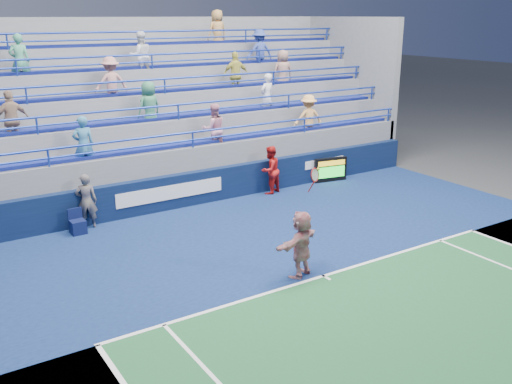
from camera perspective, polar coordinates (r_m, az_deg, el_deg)
ground at (r=13.74m, az=6.78°, el=-8.41°), size 120.00×120.00×0.00m
sponsor_wall at (r=18.65m, az=-5.89°, el=0.44°), size 18.00×0.32×1.10m
bleacher_stand at (r=21.73m, az=-10.55°, el=5.39°), size 18.00×5.60×6.13m
serve_speed_board at (r=21.25m, az=7.45°, el=2.22°), size 1.31×0.36×0.90m
judge_chair at (r=16.88m, az=-17.40°, el=-3.26°), size 0.42×0.42×0.72m
tennis_player at (r=13.41m, az=4.53°, el=-5.18°), size 1.58×0.98×2.61m
line_judge at (r=17.07m, az=-16.60°, el=-0.89°), size 0.68×0.55×1.63m
ball_girl at (r=19.57m, az=1.41°, el=2.20°), size 0.97×0.86×1.67m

